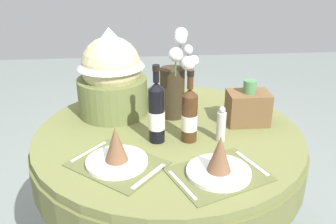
% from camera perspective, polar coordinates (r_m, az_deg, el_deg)
% --- Properties ---
extents(dining_table, '(1.24, 1.24, 0.77)m').
position_cam_1_polar(dining_table, '(1.76, 0.09, -6.81)').
color(dining_table, olive).
rests_on(dining_table, ground).
extents(place_setting_left, '(0.43, 0.42, 0.16)m').
position_cam_1_polar(place_setting_left, '(1.43, -7.99, -6.44)').
color(place_setting_left, brown).
rests_on(place_setting_left, dining_table).
extents(place_setting_right, '(0.41, 0.37, 0.16)m').
position_cam_1_polar(place_setting_right, '(1.37, 7.93, -7.96)').
color(place_setting_right, brown).
rests_on(place_setting_right, dining_table).
extents(flower_vase, '(0.18, 0.24, 0.43)m').
position_cam_1_polar(flower_vase, '(1.77, 1.11, 4.68)').
color(flower_vase, '#332819').
rests_on(flower_vase, dining_table).
extents(wine_bottle_left, '(0.07, 0.07, 0.32)m').
position_cam_1_polar(wine_bottle_left, '(1.56, 3.34, -0.46)').
color(wine_bottle_left, '#422814').
rests_on(wine_bottle_left, dining_table).
extents(wine_bottle_centre, '(0.07, 0.07, 0.34)m').
position_cam_1_polar(wine_bottle_centre, '(1.55, -1.78, -0.08)').
color(wine_bottle_centre, black).
rests_on(wine_bottle_centre, dining_table).
extents(pepper_mill, '(0.04, 0.04, 0.16)m').
position_cam_1_polar(pepper_mill, '(1.59, 8.25, -2.03)').
color(pepper_mill, '#B7B2AD').
rests_on(pepper_mill, dining_table).
extents(gift_tub_back_left, '(0.34, 0.34, 0.43)m').
position_cam_1_polar(gift_tub_back_left, '(1.81, -8.78, 6.33)').
color(gift_tub_back_left, olive).
rests_on(gift_tub_back_left, dining_table).
extents(woven_basket_side_right, '(0.19, 0.14, 0.22)m').
position_cam_1_polar(woven_basket_side_right, '(1.77, 12.28, 0.79)').
color(woven_basket_side_right, brown).
rests_on(woven_basket_side_right, dining_table).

